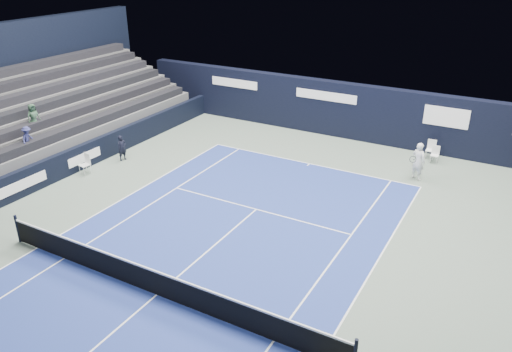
{
  "coord_description": "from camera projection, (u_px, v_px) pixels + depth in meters",
  "views": [
    {
      "loc": [
        8.84,
        -9.47,
        9.88
      ],
      "look_at": [
        -0.25,
        6.82,
        1.3
      ],
      "focal_mm": 35.0,
      "sensor_mm": 36.0,
      "label": 1
    }
  ],
  "objects": [
    {
      "name": "ground",
      "position": [
        194.0,
        263.0,
        17.14
      ],
      "size": [
        48.0,
        48.0,
        0.0
      ],
      "primitive_type": "plane",
      "color": "#58685D",
      "rests_on": "ground"
    },
    {
      "name": "court_surface",
      "position": [
        157.0,
        295.0,
        15.55
      ],
      "size": [
        10.97,
        23.77,
        0.01
      ],
      "primitive_type": "cube",
      "color": "navy",
      "rests_on": "ground"
    },
    {
      "name": "folding_chair_back_a",
      "position": [
        435.0,
        151.0,
        24.94
      ],
      "size": [
        0.39,
        0.42,
        0.87
      ],
      "rotation": [
        0.0,
        0.0,
        0.03
      ],
      "color": "white",
      "rests_on": "ground"
    },
    {
      "name": "folding_chair_back_b",
      "position": [
        431.0,
        148.0,
        25.44
      ],
      "size": [
        0.43,
        0.42,
        0.98
      ],
      "rotation": [
        0.0,
        0.0,
        0.01
      ],
      "color": "white",
      "rests_on": "ground"
    },
    {
      "name": "line_judge_chair",
      "position": [
        86.0,
        162.0,
        23.7
      ],
      "size": [
        0.51,
        0.5,
        1.0
      ],
      "rotation": [
        0.0,
        0.0,
        -0.19
      ],
      "color": "white",
      "rests_on": "ground"
    },
    {
      "name": "line_judge",
      "position": [
        122.0,
        148.0,
        25.16
      ],
      "size": [
        0.43,
        0.55,
        1.31
      ],
      "primitive_type": "imported",
      "rotation": [
        0.0,
        0.0,
        1.29
      ],
      "color": "black",
      "rests_on": "ground"
    },
    {
      "name": "court_markings",
      "position": [
        157.0,
        295.0,
        15.55
      ],
      "size": [
        11.03,
        23.83,
        0.0
      ],
      "color": "white",
      "rests_on": "court_surface"
    },
    {
      "name": "tennis_net",
      "position": [
        155.0,
        282.0,
        15.34
      ],
      "size": [
        12.9,
        0.1,
        1.1
      ],
      "color": "black",
      "rests_on": "ground"
    },
    {
      "name": "back_sponsor_wall",
      "position": [
        344.0,
        110.0,
        27.99
      ],
      "size": [
        26.0,
        0.63,
        3.1
      ],
      "color": "black",
      "rests_on": "ground"
    },
    {
      "name": "side_barrier_left",
      "position": [
        82.0,
        157.0,
        24.25
      ],
      "size": [
        0.33,
        22.0,
        1.2
      ],
      "color": "black",
      "rests_on": "ground"
    },
    {
      "name": "spectator_stand",
      "position": [
        41.0,
        113.0,
        26.15
      ],
      "size": [
        6.0,
        18.0,
        6.4
      ],
      "color": "#4D4D4F",
      "rests_on": "ground"
    },
    {
      "name": "tennis_player",
      "position": [
        418.0,
        161.0,
        23.01
      ],
      "size": [
        0.76,
        0.93,
        1.79
      ],
      "color": "white",
      "rests_on": "ground"
    }
  ]
}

